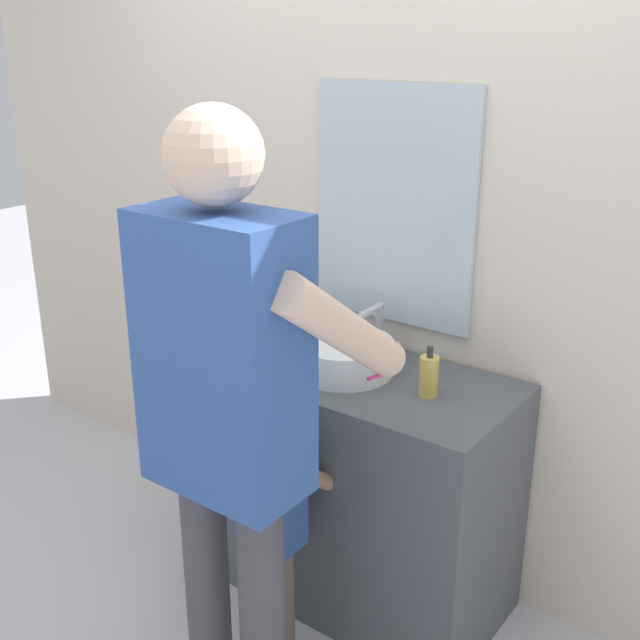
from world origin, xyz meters
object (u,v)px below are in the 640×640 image
at_px(adult_parent, 229,394).
at_px(toothbrush_cup, 276,326).
at_px(soap_bottle, 429,376).
at_px(child_toddler, 272,504).

bearing_deg(adult_parent, toothbrush_cup, 122.45).
height_order(toothbrush_cup, adult_parent, adult_parent).
height_order(toothbrush_cup, soap_bottle, toothbrush_cup).
bearing_deg(adult_parent, child_toddler, 112.53).
distance_m(soap_bottle, adult_parent, 0.72).
relative_size(soap_bottle, adult_parent, 0.09).
bearing_deg(child_toddler, soap_bottle, 50.84).
xyz_separation_m(soap_bottle, adult_parent, (-0.20, -0.68, 0.14)).
bearing_deg(soap_bottle, adult_parent, -106.05).
relative_size(toothbrush_cup, child_toddler, 0.23).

